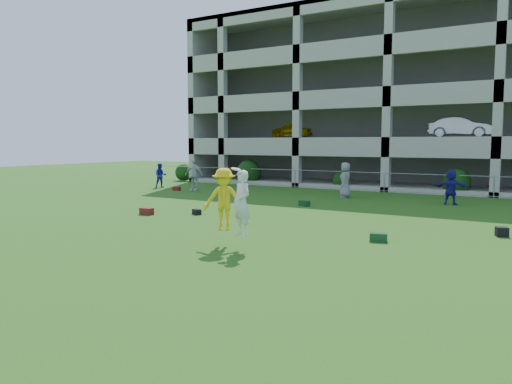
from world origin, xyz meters
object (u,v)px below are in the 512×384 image
Objects in this scene: bystander_c at (345,180)px; parking_garage at (422,101)px; frisbee_contest at (229,200)px; bystander_a at (161,175)px; bystander_d at (451,187)px; bystander_b at (194,175)px; crate_d at (502,232)px.

bystander_c is 0.06× the size of parking_garage.
parking_garage reaches higher than bystander_c.
bystander_c is at bearing -93.87° from parking_garage.
bystander_a is at bearing 137.78° from frisbee_contest.
bystander_c is at bearing -43.93° from bystander_a.
bystander_b is at bearing 4.21° from bystander_d.
bystander_a is 3.43m from bystander_b.
bystander_a reaches higher than crate_d.
bystander_b is at bearing -58.47° from bystander_a.
bystander_b is 14.79m from bystander_d.
parking_garage is at bearing -70.72° from bystander_d.
crate_d is at bearing -32.67° from bystander_b.
bystander_d is 4.82× the size of crate_d.
bystander_b is 1.18× the size of bystander_d.
bystander_b is 16.73m from frisbee_contest.
bystander_b is 5.72× the size of crate_d.
bystander_c reaches higher than bystander_a.
bystander_b is 1.06× the size of frisbee_contest.
bystander_a is 22.31m from crate_d.
parking_garage reaches higher than bystander_b.
crate_d is 8.81m from frisbee_contest.
bystander_c reaches higher than crate_d.
crate_d is (21.04, -7.38, -0.65)m from bystander_a.
parking_garage reaches higher than crate_d.
frisbee_contest is (-6.53, -5.79, 1.19)m from crate_d.
bystander_c is 1.13× the size of bystander_d.
bystander_a is at bearing 160.68° from crate_d.
frisbee_contest is (1.84, -13.77, 0.38)m from bystander_c.
bystander_c is (12.66, 0.61, 0.15)m from bystander_a.
parking_garage is at bearing 92.10° from frisbee_contest.
bystander_d is (5.44, -0.22, -0.11)m from bystander_c.
bystander_d is at bearing 110.74° from crate_d.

